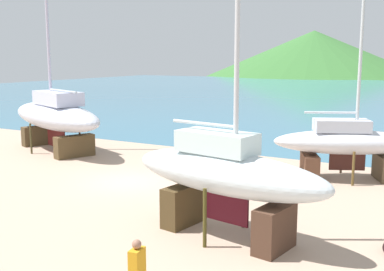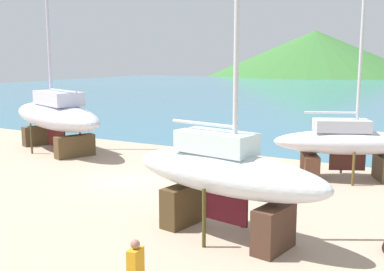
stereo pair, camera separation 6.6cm
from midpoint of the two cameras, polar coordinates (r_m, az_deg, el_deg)
ground_plane at (r=19.67m, az=-15.14°, el=-8.17°), size 51.48×51.48×0.00m
sea_water at (r=78.87m, az=19.23°, el=4.65°), size 152.09×102.56×0.01m
headland_hill at (r=160.93m, az=14.29°, el=7.05°), size 134.82×134.82×28.57m
sailboat_large_starboard at (r=15.35m, az=3.86°, el=-4.71°), size 7.50×3.22×11.44m
sailboat_mid_port at (r=30.81m, az=-16.15°, el=2.33°), size 10.62×6.50×15.67m
sailboat_small_center at (r=23.85m, az=18.11°, el=-0.88°), size 7.33×4.88×10.77m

